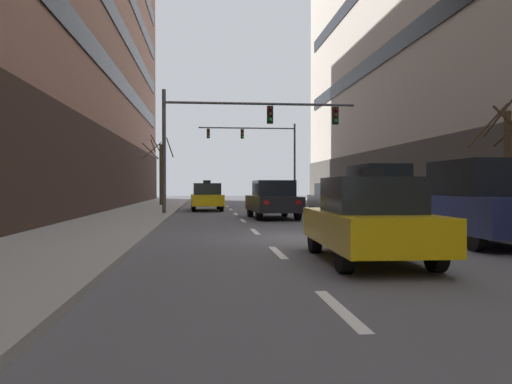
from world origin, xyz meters
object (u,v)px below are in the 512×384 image
at_px(taxi_driving_0, 369,220).
at_px(street_tree_2, 160,170).
at_px(street_tree_0, 506,161).
at_px(pedestrian_0, 383,193).
at_px(car_parked_2, 378,194).
at_px(taxi_driving_2, 207,197).
at_px(car_parked_1, 478,202).
at_px(traffic_signal_0, 235,126).
at_px(traffic_signal_1, 263,145).
at_px(car_driving_1, 273,200).
at_px(car_parked_3, 332,198).

xyz_separation_m(taxi_driving_0, street_tree_2, (-6.05, 25.49, 1.74)).
height_order(street_tree_0, street_tree_2, street_tree_2).
bearing_deg(pedestrian_0, car_parked_2, -111.43).
bearing_deg(taxi_driving_0, taxi_driving_2, 98.32).
height_order(taxi_driving_0, car_parked_1, car_parked_1).
distance_m(taxi_driving_2, pedestrian_0, 9.85).
distance_m(car_parked_2, traffic_signal_0, 8.02).
distance_m(taxi_driving_2, car_parked_2, 12.23).
xyz_separation_m(street_tree_0, pedestrian_0, (-0.08, 10.50, -1.09)).
bearing_deg(street_tree_0, traffic_signal_1, 97.30).
height_order(taxi_driving_0, car_driving_1, taxi_driving_0).
bearing_deg(car_parked_1, traffic_signal_1, 92.47).
bearing_deg(taxi_driving_2, traffic_signal_0, -75.42).
bearing_deg(traffic_signal_1, pedestrian_0, -79.22).
height_order(taxi_driving_0, taxi_driving_2, taxi_driving_0).
xyz_separation_m(car_parked_3, street_tree_0, (2.49, -11.52, 1.39)).
bearing_deg(street_tree_0, car_driving_1, 129.75).
height_order(car_driving_1, car_parked_2, car_parked_2).
distance_m(car_parked_1, street_tree_0, 3.98).
relative_size(taxi_driving_2, traffic_signal_0, 0.46).
relative_size(car_parked_3, street_tree_2, 0.88).
bearing_deg(taxi_driving_2, street_tree_0, -58.67).
relative_size(car_parked_3, traffic_signal_0, 0.45).
relative_size(car_parked_1, car_parked_2, 0.91).
bearing_deg(taxi_driving_0, car_driving_1, 90.46).
bearing_deg(car_driving_1, car_parked_2, -39.52).
xyz_separation_m(car_parked_1, car_parked_3, (0.00, 14.41, -0.24)).
bearing_deg(car_parked_1, car_driving_1, 109.54).
distance_m(car_parked_3, traffic_signal_1, 19.80).
bearing_deg(pedestrian_0, car_parked_1, -100.19).
xyz_separation_m(traffic_signal_0, street_tree_0, (7.65, -9.65, -2.08)).
xyz_separation_m(traffic_signal_0, pedestrian_0, (7.57, 0.86, -3.17)).
distance_m(car_parked_2, pedestrian_0, 6.59).
bearing_deg(traffic_signal_1, street_tree_2, -127.29).
xyz_separation_m(taxi_driving_0, taxi_driving_2, (-2.94, 20.11, -0.00)).
distance_m(car_driving_1, pedestrian_0, 6.82).
distance_m(traffic_signal_0, traffic_signal_1, 21.49).
height_order(car_parked_3, traffic_signal_0, traffic_signal_0).
bearing_deg(street_tree_0, traffic_signal_0, 128.41).
relative_size(car_parked_1, traffic_signal_0, 0.46).
bearing_deg(street_tree_0, street_tree_2, 120.98).
relative_size(taxi_driving_0, traffic_signal_1, 0.49).
bearing_deg(traffic_signal_1, taxi_driving_2, -107.38).
relative_size(taxi_driving_0, car_driving_1, 0.94).
xyz_separation_m(taxi_driving_2, street_tree_0, (8.97, -14.73, 1.38)).
relative_size(car_driving_1, pedestrian_0, 2.78).
relative_size(car_parked_1, car_parked_3, 1.01).
height_order(traffic_signal_0, street_tree_0, traffic_signal_0).
distance_m(car_parked_3, street_tree_2, 13.00).
bearing_deg(traffic_signal_0, traffic_signal_1, 80.07).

